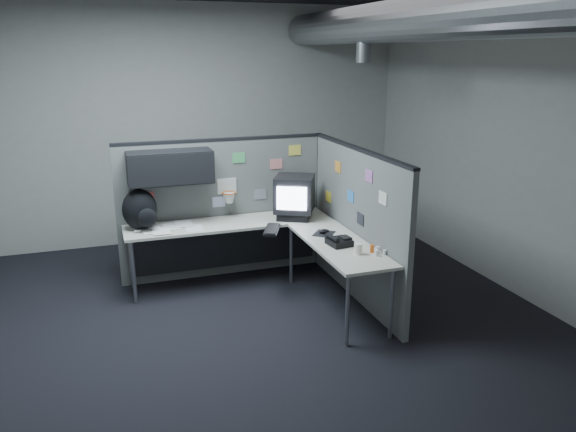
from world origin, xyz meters
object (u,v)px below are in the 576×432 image
object	(u,v)px
phone	(339,241)
backpack	(140,210)
desk	(257,237)
monitor	(294,196)
keyboard	(272,230)

from	to	relation	value
phone	backpack	size ratio (longest dim) A/B	0.56
desk	phone	bearing A→B (deg)	-53.74
monitor	phone	bearing A→B (deg)	-102.41
monitor	backpack	xyz separation A→B (m)	(-1.71, 0.09, -0.03)
phone	monitor	bearing A→B (deg)	98.21
monitor	backpack	distance (m)	1.71
keyboard	phone	xyz separation A→B (m)	(0.49, -0.64, 0.02)
phone	backpack	bearing A→B (deg)	150.72
keyboard	desk	bearing A→B (deg)	99.97
backpack	monitor	bearing A→B (deg)	-8.35
desk	phone	size ratio (longest dim) A/B	9.30
keyboard	phone	distance (m)	0.81
desk	backpack	bearing A→B (deg)	165.16
desk	keyboard	xyz separation A→B (m)	(0.11, -0.19, 0.13)
keyboard	backpack	xyz separation A→B (m)	(-1.31, 0.50, 0.20)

